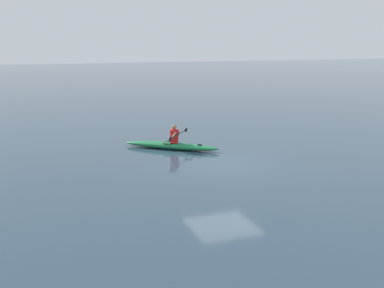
# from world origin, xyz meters

# --- Properties ---
(ground_plane) EXTENTS (160.00, 160.00, 0.00)m
(ground_plane) POSITION_xyz_m (0.00, 0.00, 0.00)
(ground_plane) COLOR #283D4C
(kayak) EXTENTS (3.70, 3.06, 0.29)m
(kayak) POSITION_xyz_m (1.11, -2.99, 0.15)
(kayak) COLOR #19723F
(kayak) RESTS_ON ground
(kayaker) EXTENTS (1.48, 1.89, 0.78)m
(kayaker) POSITION_xyz_m (0.99, -2.89, 0.62)
(kayaker) COLOR red
(kayaker) RESTS_ON kayak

